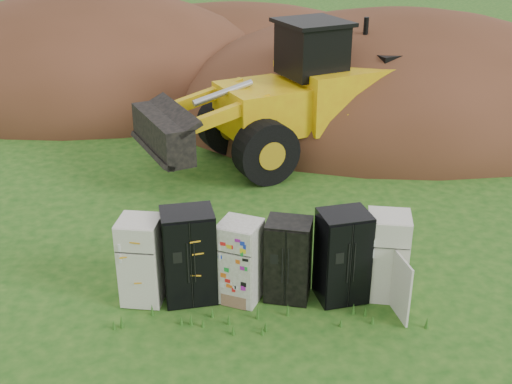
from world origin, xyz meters
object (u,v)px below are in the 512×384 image
fridge_dark_mid (288,260)px  wheel_loader (280,94)px  fridge_black_side (189,256)px  fridge_black_right (343,256)px  fridge_sticker (240,261)px  fridge_leftmost (142,260)px  fridge_open_door (386,256)px

fridge_dark_mid → wheel_loader: bearing=100.9°
fridge_black_side → fridge_black_right: 2.93m
fridge_black_side → fridge_sticker: 0.99m
fridge_black_side → fridge_sticker: bearing=-13.6°
fridge_leftmost → fridge_sticker: bearing=7.3°
fridge_black_side → fridge_leftmost: bearing=171.5°
fridge_black_right → fridge_leftmost: bearing=166.6°
fridge_leftmost → fridge_open_door: size_ratio=0.99×
fridge_dark_mid → fridge_leftmost: bearing=-166.7°
fridge_sticker → wheel_loader: size_ratio=0.20×
fridge_sticker → fridge_open_door: size_ratio=0.95×
fridge_black_right → fridge_open_door: fridge_black_right is taller
fridge_dark_mid → fridge_sticker: bearing=-164.2°
fridge_black_right → wheel_loader: wheel_loader is taller
fridge_sticker → fridge_black_side: bearing=-160.7°
fridge_black_right → fridge_open_door: 0.86m
fridge_open_door → wheel_loader: wheel_loader is taller
fridge_black_right → fridge_open_door: bearing=-8.9°
wheel_loader → fridge_leftmost: bearing=-137.9°
fridge_dark_mid → fridge_black_right: 1.04m
fridge_black_side → fridge_dark_mid: fridge_black_side is taller
fridge_open_door → fridge_black_right: bearing=-166.8°
fridge_leftmost → fridge_black_side: fridge_black_side is taller
fridge_leftmost → fridge_dark_mid: size_ratio=1.05×
fridge_sticker → fridge_dark_mid: 0.92m
fridge_sticker → wheel_loader: bearing=103.4°
fridge_dark_mid → fridge_black_right: bearing=10.5°
fridge_dark_mid → wheel_loader: (0.31, 7.20, 1.17)m
fridge_sticker → fridge_black_right: bearing=22.6°
fridge_dark_mid → wheel_loader: size_ratio=0.20×
fridge_black_side → fridge_black_right: bearing=-11.4°
fridge_sticker → fridge_black_right: 1.95m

